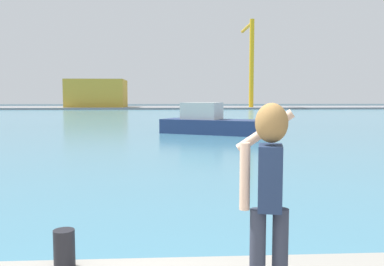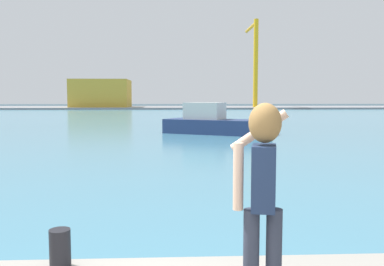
{
  "view_description": "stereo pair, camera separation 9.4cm",
  "coord_description": "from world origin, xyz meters",
  "px_view_note": "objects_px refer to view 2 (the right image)",
  "views": [
    {
      "loc": [
        0.17,
        -2.44,
        2.39
      ],
      "look_at": [
        0.68,
        6.26,
        1.64
      ],
      "focal_mm": 38.22,
      "sensor_mm": 36.0,
      "label": 1
    },
    {
      "loc": [
        0.27,
        -2.44,
        2.39
      ],
      "look_at": [
        0.68,
        6.26,
        1.64
      ],
      "focal_mm": 38.22,
      "sensor_mm": 36.0,
      "label": 2
    }
  ],
  "objects_px": {
    "harbor_bollard": "(60,249)",
    "warehouse_left": "(101,93)",
    "boat_moored": "(214,123)",
    "port_crane": "(255,55)",
    "person_photographer": "(262,181)"
  },
  "relations": [
    {
      "from": "harbor_bollard",
      "to": "warehouse_left",
      "type": "bearing_deg",
      "value": 99.46
    },
    {
      "from": "harbor_bollard",
      "to": "boat_moored",
      "type": "distance_m",
      "value": 23.05
    },
    {
      "from": "boat_moored",
      "to": "warehouse_left",
      "type": "xyz_separation_m",
      "value": [
        -18.55,
        65.01,
        2.66
      ]
    },
    {
      "from": "warehouse_left",
      "to": "harbor_bollard",
      "type": "bearing_deg",
      "value": -80.54
    },
    {
      "from": "boat_moored",
      "to": "port_crane",
      "type": "height_order",
      "value": "port_crane"
    },
    {
      "from": "harbor_bollard",
      "to": "boat_moored",
      "type": "xyz_separation_m",
      "value": [
        3.93,
        22.72,
        -0.07
      ]
    },
    {
      "from": "harbor_bollard",
      "to": "warehouse_left",
      "type": "xyz_separation_m",
      "value": [
        -14.62,
        87.73,
        2.59
      ]
    },
    {
      "from": "person_photographer",
      "to": "harbor_bollard",
      "type": "distance_m",
      "value": 2.28
    },
    {
      "from": "boat_moored",
      "to": "person_photographer",
      "type": "bearing_deg",
      "value": -66.96
    },
    {
      "from": "harbor_bollard",
      "to": "boat_moored",
      "type": "relative_size",
      "value": 0.06
    },
    {
      "from": "person_photographer",
      "to": "boat_moored",
      "type": "relative_size",
      "value": 0.24
    },
    {
      "from": "person_photographer",
      "to": "harbor_bollard",
      "type": "height_order",
      "value": "person_photographer"
    },
    {
      "from": "harbor_bollard",
      "to": "port_crane",
      "type": "distance_m",
      "value": 88.35
    },
    {
      "from": "port_crane",
      "to": "person_photographer",
      "type": "bearing_deg",
      "value": -101.31
    },
    {
      "from": "harbor_bollard",
      "to": "port_crane",
      "type": "relative_size",
      "value": 0.02
    }
  ]
}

